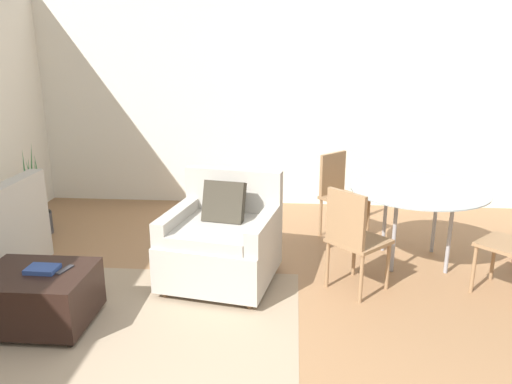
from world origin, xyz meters
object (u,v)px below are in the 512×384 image
object	(u,v)px
book_stack	(42,269)
tv_remote_primary	(65,270)
potted_plant	(36,214)
ottoman	(38,296)
armchair	(222,242)
dining_chair_far_left	(339,189)
dining_chair_near_left	(353,234)
dining_table	(418,196)

from	to	relation	value
book_stack	tv_remote_primary	xyz separation A→B (m)	(0.15, 0.03, -0.01)
potted_plant	tv_remote_primary	bearing A→B (deg)	-56.59
ottoman	book_stack	size ratio (longest dim) A/B	3.49
armchair	potted_plant	xyz separation A→B (m)	(-2.21, 0.98, -0.13)
potted_plant	dining_chair_far_left	world-z (taller)	potted_plant
armchair	ottoman	world-z (taller)	armchair
dining_chair_near_left	book_stack	bearing A→B (deg)	-163.49
armchair	dining_chair_near_left	size ratio (longest dim) A/B	1.17
armchair	potted_plant	distance (m)	2.42
ottoman	dining_chair_far_left	bearing A→B (deg)	40.99
armchair	dining_table	distance (m)	1.88
tv_remote_primary	dining_chair_far_left	world-z (taller)	dining_chair_far_left
armchair	tv_remote_primary	xyz separation A→B (m)	(-1.05, -0.78, 0.06)
tv_remote_primary	dining_chair_far_left	bearing A→B (deg)	42.77
dining_chair_near_left	ottoman	bearing A→B (deg)	-163.26
ottoman	tv_remote_primary	world-z (taller)	tv_remote_primary
armchair	book_stack	bearing A→B (deg)	-146.29
book_stack	dining_chair_far_left	distance (m)	3.08
potted_plant	armchair	bearing A→B (deg)	-23.85
ottoman	tv_remote_primary	xyz separation A→B (m)	(0.20, 0.06, 0.20)
tv_remote_primary	dining_table	xyz separation A→B (m)	(2.83, 1.33, 0.23)
ottoman	dining_table	xyz separation A→B (m)	(3.03, 1.38, 0.43)
ottoman	book_stack	bearing A→B (deg)	26.79
book_stack	dining_table	bearing A→B (deg)	24.45
potted_plant	dining_chair_far_left	xyz separation A→B (m)	(3.31, 0.25, 0.28)
potted_plant	dining_chair_near_left	bearing A→B (deg)	-18.31
dining_chair_near_left	dining_chair_far_left	bearing A→B (deg)	90.00
dining_chair_far_left	book_stack	bearing A→B (deg)	-138.76
dining_chair_near_left	tv_remote_primary	bearing A→B (deg)	-163.11
ottoman	dining_chair_near_left	bearing A→B (deg)	16.74
potted_plant	book_stack	bearing A→B (deg)	-60.67
dining_table	tv_remote_primary	bearing A→B (deg)	-154.89
armchair	dining_table	xyz separation A→B (m)	(1.78, 0.55, 0.29)
dining_chair_far_left	dining_table	bearing A→B (deg)	-45.00
book_stack	dining_chair_near_left	xyz separation A→B (m)	(2.31, 0.69, 0.08)
dining_chair_near_left	dining_chair_far_left	world-z (taller)	same
potted_plant	dining_chair_near_left	xyz separation A→B (m)	(3.31, -1.10, 0.28)
armchair	dining_table	world-z (taller)	armchair
dining_table	dining_chair_near_left	xyz separation A→B (m)	(-0.67, -0.67, -0.14)
dining_chair_far_left	ottoman	bearing A→B (deg)	-139.01
potted_plant	dining_table	distance (m)	4.03
ottoman	dining_chair_near_left	world-z (taller)	dining_chair_near_left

